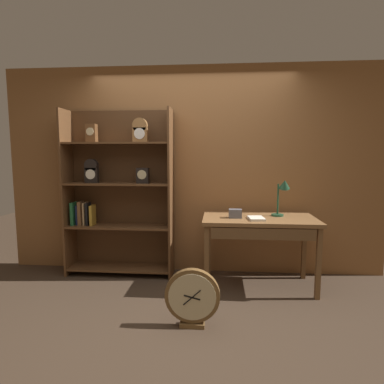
# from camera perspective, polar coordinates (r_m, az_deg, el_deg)

# --- Properties ---
(ground_plane) EXTENTS (10.00, 10.00, 0.00)m
(ground_plane) POSITION_cam_1_polar(r_m,az_deg,el_deg) (3.12, -2.16, -22.08)
(ground_plane) COLOR #3D2D21
(back_wood_panel) EXTENTS (4.80, 0.05, 2.60)m
(back_wood_panel) POSITION_cam_1_polar(r_m,az_deg,el_deg) (4.04, 0.02, 3.83)
(back_wood_panel) COLOR brown
(back_wood_panel) RESTS_ON ground
(bookshelf) EXTENTS (1.33, 0.35, 2.05)m
(bookshelf) POSITION_cam_1_polar(r_m,az_deg,el_deg) (4.06, -13.23, -0.24)
(bookshelf) COLOR brown
(bookshelf) RESTS_ON ground
(workbench) EXTENTS (1.26, 0.67, 0.80)m
(workbench) POSITION_cam_1_polar(r_m,az_deg,el_deg) (3.64, 12.03, -6.06)
(workbench) COLOR brown
(workbench) RESTS_ON ground
(desk_lamp) EXTENTS (0.19, 0.19, 0.44)m
(desk_lamp) POSITION_cam_1_polar(r_m,az_deg,el_deg) (3.72, 16.00, 0.09)
(desk_lamp) COLOR #1E472D
(desk_lamp) RESTS_ON workbench
(toolbox_small) EXTENTS (0.14, 0.09, 0.10)m
(toolbox_small) POSITION_cam_1_polar(r_m,az_deg,el_deg) (3.58, 7.78, -3.85)
(toolbox_small) COLOR #595960
(toolbox_small) RESTS_ON workbench
(open_repair_manual) EXTENTS (0.18, 0.23, 0.02)m
(open_repair_manual) POSITION_cam_1_polar(r_m,az_deg,el_deg) (3.52, 11.49, -4.68)
(open_repair_manual) COLOR silver
(open_repair_manual) RESTS_ON workbench
(round_clock_large) EXTENTS (0.48, 0.11, 0.52)m
(round_clock_large) POSITION_cam_1_polar(r_m,az_deg,el_deg) (2.91, 0.06, -18.44)
(round_clock_large) COLOR brown
(round_clock_large) RESTS_ON ground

